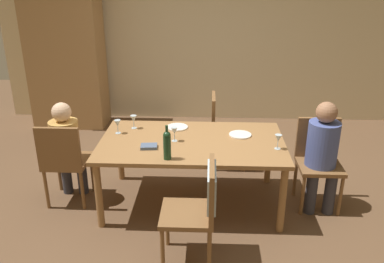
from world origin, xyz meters
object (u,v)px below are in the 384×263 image
Objects in this scene: chair_right_end at (318,156)px; wine_glass_far at (278,139)px; armoire_cabinet at (66,57)px; chair_far_right at (222,126)px; dinner_plate_guest_left at (177,127)px; dining_table at (192,147)px; handbag at (255,157)px; wine_bottle_tall_green at (167,144)px; person_man_bearded at (67,144)px; chair_near at (202,200)px; chair_left_end at (64,159)px; person_woman_host at (323,149)px; wine_glass_near_left at (134,119)px; dinner_plate_host at (240,135)px; wine_glass_centre at (118,124)px; wine_glass_near_right at (174,131)px.

chair_right_end is 6.17× the size of wine_glass_far.
armoire_cabinet is 2.80m from chair_far_right.
dinner_plate_guest_left is (-1.02, 0.52, -0.10)m from wine_glass_far.
dining_table is 6.72× the size of handbag.
wine_bottle_tall_green is 0.80m from dinner_plate_guest_left.
chair_near is at bearing -33.60° from person_man_bearded.
armoire_cabinet is at bearing -33.40° from chair_right_end.
wine_bottle_tall_green reaches higher than chair_left_end.
person_woman_host reaches higher than wine_glass_near_left.
chair_near is at bearing -30.38° from chair_left_end.
person_man_bearded is 2.34m from handbag.
person_man_bearded is at bearing -156.55° from handbag.
chair_right_end is 1.00× the size of chair_left_end.
dinner_plate_host is 0.71m from dinner_plate_guest_left.
wine_glass_centre is at bearing 14.77° from person_man_bearded.
wine_bottle_tall_green is 2.21× the size of wine_glass_near_left.
dinner_plate_host is (0.71, 0.60, -0.14)m from wine_bottle_tall_green.
person_woman_host reaches higher than chair_near.
armoire_cabinet is 9.19× the size of dinner_plate_guest_left.
chair_far_right is 0.81m from dinner_plate_host.
dinner_plate_host is (0.17, -0.77, 0.20)m from chair_far_right.
chair_left_end is 0.65m from wine_glass_centre.
armoire_cabinet reaches higher than person_woman_host.
wine_bottle_tall_green is at bearing -125.60° from handbag.
chair_far_right is at bearing 34.20° from wine_glass_centre.
wine_glass_near_right is 0.71m from dinner_plate_host.
wine_glass_near_right is at bearing 171.71° from wine_glass_far.
person_man_bearded is 1.19m from dinner_plate_guest_left.
wine_glass_centre is 0.65m from dinner_plate_guest_left.
dinner_plate_guest_left is at bearing 117.22° from dining_table.
chair_left_end is 6.17× the size of wine_glass_near_left.
chair_left_end is at bearing -73.24° from armoire_cabinet.
chair_far_right is at bearing -44.28° from person_woman_host.
chair_left_end is at bearing 177.88° from wine_glass_far.
wine_glass_far is at bearing -5.10° from person_man_bearded.
chair_left_end is 1.21m from wine_bottle_tall_green.
chair_far_right is 3.88× the size of dinner_plate_guest_left.
chair_near is 0.99m from wine_glass_near_right.
chair_left_end is 0.83× the size of person_man_bearded.
handbag is at bearing 70.60° from dinner_plate_host.
wine_glass_near_left is 1.00× the size of wine_glass_centre.
dinner_plate_guest_left is (0.03, 0.79, -0.14)m from wine_bottle_tall_green.
wine_glass_near_right is at bearing 18.22° from chair_near.
person_man_bearded reaches higher than chair_right_end.
handbag is at bearing 26.00° from chair_left_end.
wine_glass_centre is (0.52, 0.25, 0.30)m from chair_left_end.
wine_glass_far is at bearing 27.96° from chair_right_end.
dinner_plate_host is at bearing -109.40° from handbag.
armoire_cabinet is 3.81m from wine_glass_far.
person_woman_host is 2.64m from person_man_bearded.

